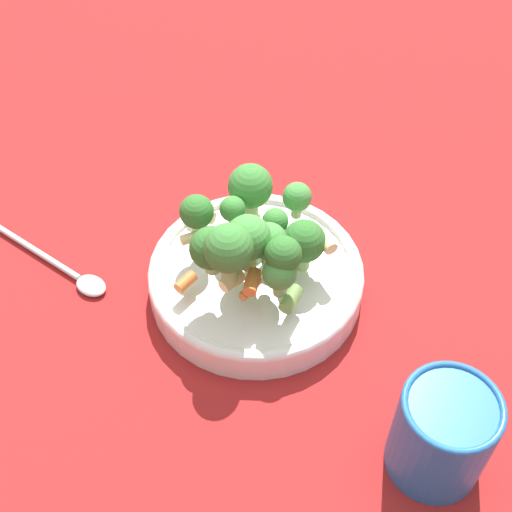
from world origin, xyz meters
TOP-DOWN VIEW (x-y plane):
  - ground_plane at (0.00, 0.00)m, footprint 3.00×3.00m
  - bowl at (0.00, 0.00)m, footprint 0.22×0.22m
  - pasta_salad at (0.00, 0.00)m, footprint 0.17×0.17m
  - cup at (-0.21, 0.13)m, footprint 0.08×0.08m
  - spoon at (0.20, 0.05)m, footprint 0.16×0.06m

SIDE VIEW (x-z plane):
  - ground_plane at x=0.00m, z-range 0.00..0.00m
  - spoon at x=0.20m, z-range 0.00..0.01m
  - bowl at x=0.00m, z-range 0.00..0.04m
  - cup at x=-0.21m, z-range 0.00..0.10m
  - pasta_salad at x=0.00m, z-range 0.04..0.15m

